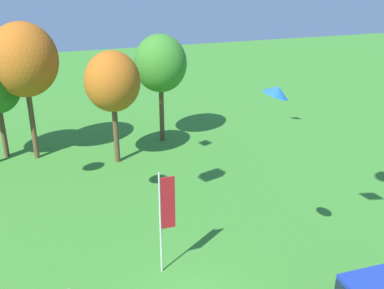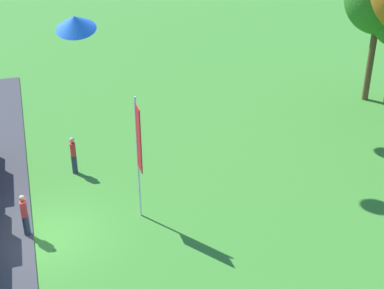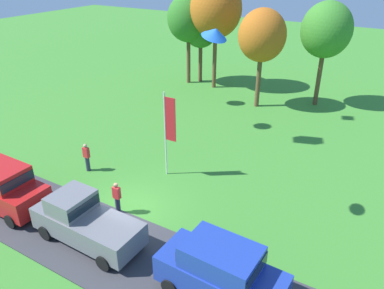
{
  "view_description": "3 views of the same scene",
  "coord_description": "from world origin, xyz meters",
  "px_view_note": "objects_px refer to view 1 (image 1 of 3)",
  "views": [
    {
      "loc": [
        -4.49,
        -12.36,
        12.88
      ],
      "look_at": [
        1.14,
        3.76,
        5.92
      ],
      "focal_mm": 42.0,
      "sensor_mm": 36.0,
      "label": 1
    },
    {
      "loc": [
        16.62,
        0.35,
        11.69
      ],
      "look_at": [
        -0.01,
        5.67,
        2.89
      ],
      "focal_mm": 50.0,
      "sensor_mm": 36.0,
      "label": 2
    },
    {
      "loc": [
        10.23,
        -11.24,
        11.2
      ],
      "look_at": [
        1.1,
        4.13,
        2.04
      ],
      "focal_mm": 35.0,
      "sensor_mm": 36.0,
      "label": 3
    }
  ],
  "objects_px": {
    "flag_banner": "(165,210)",
    "kite_delta_over_trees": "(277,91)",
    "tree_lone_near": "(24,60)",
    "tree_far_left": "(112,82)",
    "tree_right_of_center": "(160,64)"
  },
  "relations": [
    {
      "from": "flag_banner",
      "to": "kite_delta_over_trees",
      "type": "xyz_separation_m",
      "value": [
        3.72,
        -2.14,
        5.45
      ]
    },
    {
      "from": "tree_far_left",
      "to": "flag_banner",
      "type": "bearing_deg",
      "value": -90.57
    },
    {
      "from": "tree_lone_near",
      "to": "tree_far_left",
      "type": "xyz_separation_m",
      "value": [
        5.28,
        -2.53,
        -1.29
      ]
    },
    {
      "from": "flag_banner",
      "to": "kite_delta_over_trees",
      "type": "bearing_deg",
      "value": -29.86
    },
    {
      "from": "tree_far_left",
      "to": "flag_banner",
      "type": "relative_size",
      "value": 1.57
    },
    {
      "from": "tree_lone_near",
      "to": "flag_banner",
      "type": "xyz_separation_m",
      "value": [
        5.16,
        -15.12,
        -3.84
      ]
    },
    {
      "from": "tree_right_of_center",
      "to": "flag_banner",
      "type": "distance_m",
      "value": 16.25
    },
    {
      "from": "tree_right_of_center",
      "to": "tree_lone_near",
      "type": "bearing_deg",
      "value": -178.01
    },
    {
      "from": "tree_lone_near",
      "to": "flag_banner",
      "type": "bearing_deg",
      "value": -71.16
    },
    {
      "from": "tree_lone_near",
      "to": "flag_banner",
      "type": "distance_m",
      "value": 16.43
    },
    {
      "from": "tree_right_of_center",
      "to": "kite_delta_over_trees",
      "type": "xyz_separation_m",
      "value": [
        -0.44,
        -17.58,
        2.55
      ]
    },
    {
      "from": "tree_right_of_center",
      "to": "kite_delta_over_trees",
      "type": "bearing_deg",
      "value": -91.44
    },
    {
      "from": "tree_far_left",
      "to": "kite_delta_over_trees",
      "type": "distance_m",
      "value": 15.43
    },
    {
      "from": "tree_lone_near",
      "to": "kite_delta_over_trees",
      "type": "height_order",
      "value": "tree_lone_near"
    },
    {
      "from": "tree_lone_near",
      "to": "kite_delta_over_trees",
      "type": "bearing_deg",
      "value": -62.77
    }
  ]
}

